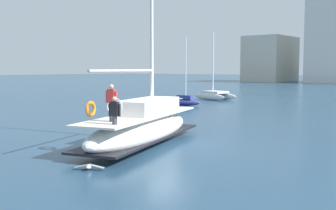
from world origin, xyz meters
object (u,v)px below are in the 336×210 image
Objects in this scene: moored_sloop_near at (215,95)px; seagull at (89,167)px; moored_cutter_left at (183,101)px; main_sailboat at (143,126)px.

moored_sloop_near is 34.63m from seagull.
moored_sloop_near is 7.84× the size of seagull.
main_sailboat is at bearing -58.32° from moored_cutter_left.
main_sailboat is 1.80× the size of moored_sloop_near.
main_sailboat is 14.14× the size of seagull.
main_sailboat reaches higher than moored_sloop_near.
seagull is (1.94, -4.97, -0.78)m from main_sailboat.
moored_cutter_left reaches higher than seagull.
main_sailboat reaches higher than moored_cutter_left.
main_sailboat is at bearing -64.23° from moored_sloop_near.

